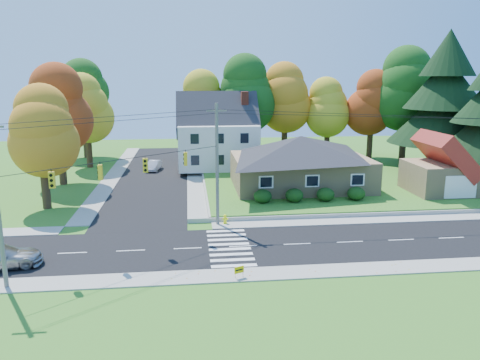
# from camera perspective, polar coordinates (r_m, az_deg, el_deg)

# --- Properties ---
(ground) EXTENTS (120.00, 120.00, 0.00)m
(ground) POSITION_cam_1_polar(r_m,az_deg,el_deg) (34.21, 0.38, -8.09)
(ground) COLOR #3D7923
(road_main) EXTENTS (90.00, 8.00, 0.02)m
(road_main) POSITION_cam_1_polar(r_m,az_deg,el_deg) (34.21, 0.38, -8.08)
(road_main) COLOR black
(road_main) RESTS_ON ground
(road_cross) EXTENTS (8.00, 44.00, 0.02)m
(road_cross) POSITION_cam_1_polar(r_m,az_deg,el_deg) (59.18, -10.34, 0.64)
(road_cross) COLOR black
(road_cross) RESTS_ON ground
(sidewalk_north) EXTENTS (90.00, 2.00, 0.08)m
(sidewalk_north) POSITION_cam_1_polar(r_m,az_deg,el_deg) (38.89, -0.49, -5.44)
(sidewalk_north) COLOR #9C9A90
(sidewalk_north) RESTS_ON ground
(sidewalk_south) EXTENTS (90.00, 2.00, 0.08)m
(sidewalk_south) POSITION_cam_1_polar(r_m,az_deg,el_deg) (29.61, 1.54, -11.42)
(sidewalk_south) COLOR #9C9A90
(sidewalk_south) RESTS_ON ground
(lawn) EXTENTS (30.00, 30.00, 0.50)m
(lawn) POSITION_cam_1_polar(r_m,az_deg,el_deg) (56.63, 11.00, 0.32)
(lawn) COLOR #3D7923
(lawn) RESTS_ON ground
(ranch_house) EXTENTS (14.60, 10.60, 5.40)m
(ranch_house) POSITION_cam_1_polar(r_m,az_deg,el_deg) (49.99, 7.36, 2.34)
(ranch_house) COLOR tan
(ranch_house) RESTS_ON lawn
(colonial_house) EXTENTS (10.40, 8.40, 9.60)m
(colonial_house) POSITION_cam_1_polar(r_m,az_deg,el_deg) (60.36, -2.72, 5.46)
(colonial_house) COLOR silver
(colonial_house) RESTS_ON lawn
(garage) EXTENTS (7.30, 6.30, 4.60)m
(garage) POSITION_cam_1_polar(r_m,az_deg,el_deg) (51.63, 23.71, 1.22)
(garage) COLOR tan
(garage) RESTS_ON lawn
(hedge_row) EXTENTS (10.70, 1.70, 1.27)m
(hedge_row) POSITION_cam_1_polar(r_m,az_deg,el_deg) (44.45, 8.53, -1.79)
(hedge_row) COLOR #163A10
(hedge_row) RESTS_ON lawn
(traffic_infrastructure) EXTENTS (38.10, 10.66, 10.00)m
(traffic_infrastructure) POSITION_cam_1_polar(r_m,az_deg,el_deg) (34.04, -0.13, 0.84)
(traffic_infrastructure) COLOR #666059
(traffic_infrastructure) RESTS_ON ground
(tree_lot_0) EXTENTS (6.72, 6.72, 12.51)m
(tree_lot_0) POSITION_cam_1_polar(r_m,az_deg,el_deg) (65.90, -4.89, 9.29)
(tree_lot_0) COLOR #3F2A19
(tree_lot_0) RESTS_ON lawn
(tree_lot_1) EXTENTS (7.84, 7.84, 14.60)m
(tree_lot_1) POSITION_cam_1_polar(r_m,az_deg,el_deg) (65.28, 0.48, 10.45)
(tree_lot_1) COLOR #3F2A19
(tree_lot_1) RESTS_ON lawn
(tree_lot_2) EXTENTS (7.28, 7.28, 13.56)m
(tree_lot_2) POSITION_cam_1_polar(r_m,az_deg,el_deg) (67.27, 5.53, 9.90)
(tree_lot_2) COLOR #3F2A19
(tree_lot_2) RESTS_ON lawn
(tree_lot_3) EXTENTS (6.16, 6.16, 11.47)m
(tree_lot_3) POSITION_cam_1_polar(r_m,az_deg,el_deg) (67.87, 10.70, 8.66)
(tree_lot_3) COLOR #3F2A19
(tree_lot_3) RESTS_ON lawn
(tree_lot_4) EXTENTS (6.72, 6.72, 12.51)m
(tree_lot_4) POSITION_cam_1_polar(r_m,az_deg,el_deg) (68.89, 15.81, 9.01)
(tree_lot_4) COLOR #3F2A19
(tree_lot_4) RESTS_ON lawn
(tree_lot_5) EXTENTS (8.40, 8.40, 15.64)m
(tree_lot_5) POSITION_cam_1_polar(r_m,az_deg,el_deg) (68.60, 19.69, 10.38)
(tree_lot_5) COLOR #3F2A19
(tree_lot_5) RESTS_ON lawn
(conifer_east_a) EXTENTS (12.80, 12.80, 16.96)m
(conifer_east_a) POSITION_cam_1_polar(r_m,az_deg,el_deg) (62.01, 23.70, 9.08)
(conifer_east_a) COLOR #3F2A19
(conifer_east_a) RESTS_ON lawn
(tree_west_0) EXTENTS (6.16, 6.16, 11.47)m
(tree_west_0) POSITION_cam_1_polar(r_m,az_deg,el_deg) (45.99, -23.16, 5.44)
(tree_west_0) COLOR #3F2A19
(tree_west_0) RESTS_ON ground
(tree_west_1) EXTENTS (7.28, 7.28, 13.56)m
(tree_west_1) POSITION_cam_1_polar(r_m,az_deg,el_deg) (55.74, -21.37, 8.03)
(tree_west_1) COLOR #3F2A19
(tree_west_1) RESTS_ON ground
(tree_west_2) EXTENTS (6.72, 6.72, 12.51)m
(tree_west_2) POSITION_cam_1_polar(r_m,az_deg,el_deg) (65.27, -18.25, 8.24)
(tree_west_2) COLOR #3F2A19
(tree_west_2) RESTS_ON ground
(tree_west_3) EXTENTS (7.84, 7.84, 14.60)m
(tree_west_3) POSITION_cam_1_polar(r_m,az_deg,el_deg) (73.43, -18.61, 9.66)
(tree_west_3) COLOR #3F2A19
(tree_west_3) RESTS_ON ground
(white_car) EXTENTS (2.00, 4.02, 1.27)m
(white_car) POSITION_cam_1_polar(r_m,az_deg,el_deg) (61.82, -10.46, 1.75)
(white_car) COLOR #AFAEBD
(white_car) RESTS_ON road_cross
(fire_hydrant) EXTENTS (0.49, 0.38, 0.85)m
(fire_hydrant) POSITION_cam_1_polar(r_m,az_deg,el_deg) (39.00, -1.83, -4.83)
(fire_hydrant) COLOR #FFFE0C
(fire_hydrant) RESTS_ON ground
(yard_sign) EXTENTS (0.60, 0.28, 0.81)m
(yard_sign) POSITION_cam_1_polar(r_m,az_deg,el_deg) (28.85, -0.11, -10.92)
(yard_sign) COLOR black
(yard_sign) RESTS_ON ground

